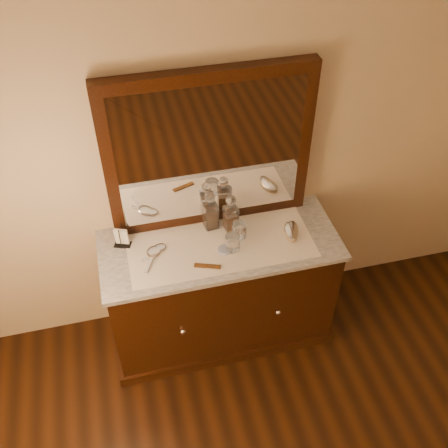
{
  "coord_description": "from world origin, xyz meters",
  "views": [
    {
      "loc": [
        -0.5,
        -0.18,
        3.05
      ],
      "look_at": [
        0.0,
        1.85,
        1.1
      ],
      "focal_mm": 41.65,
      "sensor_mm": 36.0,
      "label": 1
    }
  ],
  "objects_px": {
    "decanter_left": "(211,214)",
    "hand_mirror_inner": "(157,250)",
    "decanter_right": "(231,216)",
    "mirror_frame": "(209,152)",
    "hand_mirror_outer": "(153,254)",
    "pin_dish": "(225,250)",
    "napkin_rack": "(122,238)",
    "dresser_cabinet": "(220,291)",
    "brush_near": "(291,232)",
    "comb": "(207,266)",
    "brush_far": "(292,231)"
  },
  "relations": [
    {
      "from": "decanter_right",
      "to": "brush_far",
      "type": "height_order",
      "value": "decanter_right"
    },
    {
      "from": "decanter_right",
      "to": "hand_mirror_outer",
      "type": "distance_m",
      "value": 0.52
    },
    {
      "from": "comb",
      "to": "brush_far",
      "type": "distance_m",
      "value": 0.58
    },
    {
      "from": "decanter_right",
      "to": "brush_near",
      "type": "relative_size",
      "value": 1.46
    },
    {
      "from": "napkin_rack",
      "to": "mirror_frame",
      "type": "bearing_deg",
      "value": 11.59
    },
    {
      "from": "mirror_frame",
      "to": "napkin_rack",
      "type": "xyz_separation_m",
      "value": [
        -0.56,
        -0.12,
        -0.44
      ]
    },
    {
      "from": "decanter_right",
      "to": "brush_far",
      "type": "bearing_deg",
      "value": -21.77
    },
    {
      "from": "mirror_frame",
      "to": "decanter_right",
      "type": "xyz_separation_m",
      "value": [
        0.09,
        -0.13,
        -0.4
      ]
    },
    {
      "from": "decanter_left",
      "to": "brush_near",
      "type": "distance_m",
      "value": 0.5
    },
    {
      "from": "dresser_cabinet",
      "to": "hand_mirror_inner",
      "type": "relative_size",
      "value": 8.0
    },
    {
      "from": "comb",
      "to": "brush_far",
      "type": "xyz_separation_m",
      "value": [
        0.56,
        0.14,
        0.02
      ]
    },
    {
      "from": "pin_dish",
      "to": "hand_mirror_inner",
      "type": "height_order",
      "value": "hand_mirror_inner"
    },
    {
      "from": "brush_near",
      "to": "brush_far",
      "type": "height_order",
      "value": "same"
    },
    {
      "from": "pin_dish",
      "to": "decanter_right",
      "type": "height_order",
      "value": "decanter_right"
    },
    {
      "from": "mirror_frame",
      "to": "hand_mirror_outer",
      "type": "distance_m",
      "value": 0.68
    },
    {
      "from": "dresser_cabinet",
      "to": "brush_near",
      "type": "xyz_separation_m",
      "value": [
        0.43,
        -0.04,
        0.47
      ]
    },
    {
      "from": "comb",
      "to": "hand_mirror_inner",
      "type": "height_order",
      "value": "hand_mirror_inner"
    },
    {
      "from": "hand_mirror_inner",
      "to": "decanter_right",
      "type": "bearing_deg",
      "value": 10.24
    },
    {
      "from": "dresser_cabinet",
      "to": "mirror_frame",
      "type": "distance_m",
      "value": 0.97
    },
    {
      "from": "decanter_right",
      "to": "hand_mirror_outer",
      "type": "bearing_deg",
      "value": -166.97
    },
    {
      "from": "brush_far",
      "to": "brush_near",
      "type": "bearing_deg",
      "value": -143.33
    },
    {
      "from": "decanter_left",
      "to": "hand_mirror_inner",
      "type": "height_order",
      "value": "decanter_left"
    },
    {
      "from": "brush_near",
      "to": "hand_mirror_outer",
      "type": "height_order",
      "value": "brush_near"
    },
    {
      "from": "comb",
      "to": "brush_near",
      "type": "distance_m",
      "value": 0.56
    },
    {
      "from": "dresser_cabinet",
      "to": "decanter_left",
      "type": "xyz_separation_m",
      "value": [
        -0.02,
        0.16,
        0.55
      ]
    },
    {
      "from": "brush_far",
      "to": "mirror_frame",
      "type": "bearing_deg",
      "value": 148.53
    },
    {
      "from": "brush_far",
      "to": "hand_mirror_outer",
      "type": "relative_size",
      "value": 0.83
    },
    {
      "from": "comb",
      "to": "hand_mirror_outer",
      "type": "relative_size",
      "value": 0.71
    },
    {
      "from": "brush_near",
      "to": "hand_mirror_outer",
      "type": "relative_size",
      "value": 0.8
    },
    {
      "from": "brush_near",
      "to": "brush_far",
      "type": "bearing_deg",
      "value": 36.67
    },
    {
      "from": "mirror_frame",
      "to": "hand_mirror_inner",
      "type": "distance_m",
      "value": 0.65
    },
    {
      "from": "napkin_rack",
      "to": "brush_far",
      "type": "bearing_deg",
      "value": -8.78
    },
    {
      "from": "mirror_frame",
      "to": "napkin_rack",
      "type": "relative_size",
      "value": 8.09
    },
    {
      "from": "comb",
      "to": "pin_dish",
      "type": "bearing_deg",
      "value": 57.58
    },
    {
      "from": "pin_dish",
      "to": "napkin_rack",
      "type": "xyz_separation_m",
      "value": [
        -0.58,
        0.2,
        0.05
      ]
    },
    {
      "from": "mirror_frame",
      "to": "brush_near",
      "type": "height_order",
      "value": "mirror_frame"
    },
    {
      "from": "brush_far",
      "to": "dresser_cabinet",
      "type": "bearing_deg",
      "value": 176.58
    },
    {
      "from": "mirror_frame",
      "to": "hand_mirror_inner",
      "type": "relative_size",
      "value": 6.86
    },
    {
      "from": "hand_mirror_outer",
      "to": "comb",
      "type": "bearing_deg",
      "value": -29.55
    },
    {
      "from": "decanter_right",
      "to": "hand_mirror_inner",
      "type": "height_order",
      "value": "decanter_right"
    },
    {
      "from": "brush_near",
      "to": "pin_dish",
      "type": "bearing_deg",
      "value": -175.55
    },
    {
      "from": "brush_far",
      "to": "hand_mirror_outer",
      "type": "bearing_deg",
      "value": 178.38
    },
    {
      "from": "napkin_rack",
      "to": "hand_mirror_outer",
      "type": "relative_size",
      "value": 0.68
    },
    {
      "from": "pin_dish",
      "to": "brush_far",
      "type": "distance_m",
      "value": 0.43
    },
    {
      "from": "comb",
      "to": "decanter_left",
      "type": "height_order",
      "value": "decanter_left"
    },
    {
      "from": "dresser_cabinet",
      "to": "mirror_frame",
      "type": "relative_size",
      "value": 1.17
    },
    {
      "from": "dresser_cabinet",
      "to": "comb",
      "type": "relative_size",
      "value": 9.13
    },
    {
      "from": "napkin_rack",
      "to": "brush_near",
      "type": "height_order",
      "value": "napkin_rack"
    },
    {
      "from": "comb",
      "to": "hand_mirror_outer",
      "type": "bearing_deg",
      "value": 170.08
    },
    {
      "from": "dresser_cabinet",
      "to": "brush_near",
      "type": "bearing_deg",
      "value": -4.65
    }
  ]
}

